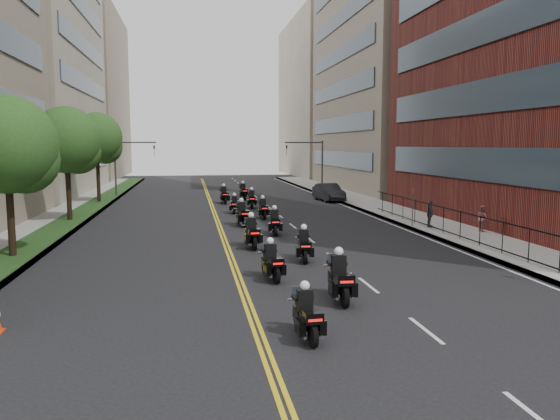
# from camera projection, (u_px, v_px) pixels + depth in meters

# --- Properties ---
(ground) EXTENTS (160.00, 160.00, 0.00)m
(ground) POSITION_uv_depth(u_px,v_px,m) (314.00, 337.00, 14.73)
(ground) COLOR black
(ground) RESTS_ON ground
(sidewalk_right) EXTENTS (4.00, 90.00, 0.15)m
(sidewalk_right) POSITION_uv_depth(u_px,v_px,m) (395.00, 213.00, 41.15)
(sidewalk_right) COLOR gray
(sidewalk_right) RESTS_ON ground
(sidewalk_left) EXTENTS (4.00, 90.00, 0.15)m
(sidewalk_left) POSITION_uv_depth(u_px,v_px,m) (61.00, 220.00, 37.27)
(sidewalk_left) COLOR gray
(sidewalk_left) RESTS_ON ground
(grass_strip) EXTENTS (2.00, 90.00, 0.04)m
(grass_strip) POSITION_uv_depth(u_px,v_px,m) (73.00, 218.00, 37.39)
(grass_strip) COLOR #1E3714
(grass_strip) RESTS_ON sidewalk_left
(building_right_tan) EXTENTS (15.11, 28.00, 30.00)m
(building_right_tan) POSITION_uv_depth(u_px,v_px,m) (403.00, 60.00, 63.44)
(building_right_tan) COLOR gray
(building_right_tan) RESTS_ON ground
(building_right_far) EXTENTS (15.00, 28.00, 26.00)m
(building_right_far) POSITION_uv_depth(u_px,v_px,m) (335.00, 99.00, 93.07)
(building_right_far) COLOR gray
(building_right_far) RESTS_ON ground
(building_left_mid) EXTENTS (16.11, 28.00, 34.00)m
(building_left_mid) POSITION_uv_depth(u_px,v_px,m) (3.00, 29.00, 56.17)
(building_left_mid) COLOR gray
(building_left_mid) RESTS_ON ground
(building_left_far) EXTENTS (16.00, 28.00, 26.00)m
(building_left_far) POSITION_uv_depth(u_px,v_px,m) (68.00, 95.00, 86.03)
(building_left_far) COLOR gray
(building_left_far) RESTS_ON ground
(iron_fence) EXTENTS (0.05, 28.00, 1.50)m
(iron_fence) POSITION_uv_depth(u_px,v_px,m) (470.00, 228.00, 28.16)
(iron_fence) COLOR black
(iron_fence) RESTS_ON sidewalk_right
(street_trees) EXTENTS (4.40, 38.40, 7.98)m
(street_trees) POSITION_uv_depth(u_px,v_px,m) (48.00, 145.00, 30.56)
(street_trees) COLOR black
(street_trees) RESTS_ON ground
(traffic_signal_right) EXTENTS (4.09, 0.20, 5.60)m
(traffic_signal_right) POSITION_uv_depth(u_px,v_px,m) (313.00, 159.00, 56.98)
(traffic_signal_right) COLOR #3F3F44
(traffic_signal_right) RESTS_ON ground
(traffic_signal_left) EXTENTS (4.09, 0.20, 5.60)m
(traffic_signal_left) POSITION_uv_depth(u_px,v_px,m) (125.00, 160.00, 53.89)
(traffic_signal_left) COLOR #3F3F44
(traffic_signal_left) RESTS_ON ground
(motorcycle_0) EXTENTS (0.53, 2.10, 1.55)m
(motorcycle_0) POSITION_uv_depth(u_px,v_px,m) (306.00, 316.00, 14.54)
(motorcycle_0) COLOR black
(motorcycle_0) RESTS_ON ground
(motorcycle_1) EXTENTS (0.58, 2.44, 1.80)m
(motorcycle_1) POSITION_uv_depth(u_px,v_px,m) (339.00, 280.00, 18.03)
(motorcycle_1) COLOR black
(motorcycle_1) RESTS_ON ground
(motorcycle_2) EXTENTS (0.67, 2.19, 1.62)m
(motorcycle_2) POSITION_uv_depth(u_px,v_px,m) (271.00, 263.00, 20.93)
(motorcycle_2) COLOR black
(motorcycle_2) RESTS_ON ground
(motorcycle_3) EXTENTS (0.66, 2.22, 1.64)m
(motorcycle_3) POSITION_uv_depth(u_px,v_px,m) (304.00, 246.00, 24.31)
(motorcycle_3) COLOR black
(motorcycle_3) RESTS_ON ground
(motorcycle_4) EXTENTS (0.61, 2.43, 1.80)m
(motorcycle_4) POSITION_uv_depth(u_px,v_px,m) (252.00, 234.00, 27.39)
(motorcycle_4) COLOR black
(motorcycle_4) RESTS_ON ground
(motorcycle_5) EXTENTS (0.61, 2.30, 1.70)m
(motorcycle_5) POSITION_uv_depth(u_px,v_px,m) (275.00, 223.00, 31.46)
(motorcycle_5) COLOR black
(motorcycle_5) RESTS_ON ground
(motorcycle_6) EXTENTS (0.70, 2.42, 1.79)m
(motorcycle_6) POSITION_uv_depth(u_px,v_px,m) (242.00, 215.00, 34.82)
(motorcycle_6) COLOR black
(motorcycle_6) RESTS_ON ground
(motorcycle_7) EXTENTS (0.51, 2.22, 1.64)m
(motorcycle_7) POSITION_uv_depth(u_px,v_px,m) (263.00, 209.00, 38.29)
(motorcycle_7) COLOR black
(motorcycle_7) RESTS_ON ground
(motorcycle_8) EXTENTS (0.61, 2.06, 1.52)m
(motorcycle_8) POSITION_uv_depth(u_px,v_px,m) (234.00, 205.00, 41.34)
(motorcycle_8) COLOR black
(motorcycle_8) RESTS_ON ground
(motorcycle_9) EXTENTS (0.58, 2.32, 1.71)m
(motorcycle_9) POSITION_uv_depth(u_px,v_px,m) (252.00, 200.00, 44.58)
(motorcycle_9) COLOR black
(motorcycle_9) RESTS_ON ground
(motorcycle_10) EXTENTS (0.65, 2.39, 1.76)m
(motorcycle_10) POSITION_uv_depth(u_px,v_px,m) (224.00, 196.00, 48.06)
(motorcycle_10) COLOR black
(motorcycle_10) RESTS_ON ground
(motorcycle_11) EXTENTS (0.67, 2.38, 1.75)m
(motorcycle_11) POSITION_uv_depth(u_px,v_px,m) (243.00, 192.00, 51.85)
(motorcycle_11) COLOR black
(motorcycle_11) RESTS_ON ground
(parked_sedan) EXTENTS (2.14, 5.01, 1.61)m
(parked_sedan) POSITION_uv_depth(u_px,v_px,m) (329.00, 192.00, 50.39)
(parked_sedan) COLOR black
(parked_sedan) RESTS_ON ground
(pedestrian_b) EXTENTS (0.60, 0.76, 1.53)m
(pedestrian_b) POSITION_uv_depth(u_px,v_px,m) (483.00, 218.00, 31.63)
(pedestrian_b) COLOR #8F514E
(pedestrian_b) RESTS_ON sidewalk_right
(pedestrian_c) EXTENTS (0.50, 0.98, 1.61)m
(pedestrian_c) POSITION_uv_depth(u_px,v_px,m) (430.00, 214.00, 33.28)
(pedestrian_c) COLOR #44444C
(pedestrian_c) RESTS_ON sidewalk_right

